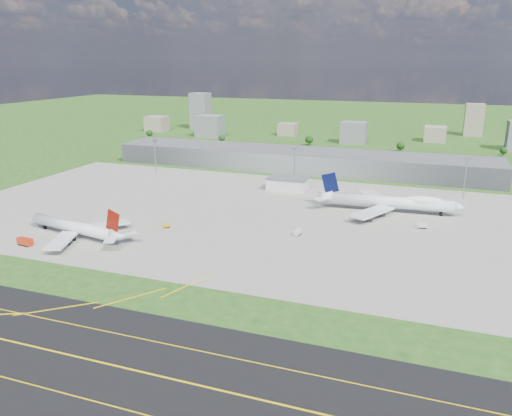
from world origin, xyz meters
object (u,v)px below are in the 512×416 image
(van_white_near, at_px, (298,232))
(fire_truck, at_px, (25,242))
(airliner_red_twin, at_px, (76,228))
(tug_yellow, at_px, (166,226))
(airliner_blue_quad, at_px, (391,202))
(van_white_far, at_px, (422,226))

(van_white_near, bearing_deg, fire_truck, 124.69)
(airliner_red_twin, relative_size, tug_yellow, 16.38)
(airliner_blue_quad, xyz_separation_m, van_white_far, (18.04, -24.06, -4.65))
(fire_truck, bearing_deg, airliner_blue_quad, 42.24)
(tug_yellow, height_order, van_white_near, van_white_near)
(van_white_near, bearing_deg, airliner_blue_quad, -27.08)
(airliner_blue_quad, relative_size, van_white_near, 13.93)
(airliner_blue_quad, xyz_separation_m, van_white_near, (-40.07, -55.86, -4.53))
(fire_truck, bearing_deg, tug_yellow, 48.66)
(van_white_near, bearing_deg, tug_yellow, 108.92)
(airliner_red_twin, height_order, tug_yellow, airliner_red_twin)
(van_white_near, height_order, van_white_far, van_white_near)
(van_white_far, bearing_deg, airliner_red_twin, -162.07)
(airliner_red_twin, xyz_separation_m, airliner_blue_quad, (142.17, 95.51, 1.11))
(van_white_near, distance_m, van_white_far, 66.24)
(fire_truck, height_order, tug_yellow, fire_truck)
(tug_yellow, relative_size, van_white_far, 0.77)
(airliner_red_twin, relative_size, van_white_near, 11.19)
(airliner_blue_quad, distance_m, tug_yellow, 127.36)
(tug_yellow, bearing_deg, fire_truck, 175.40)
(airliner_blue_quad, distance_m, fire_truck, 193.91)
(van_white_near, bearing_deg, van_white_far, -52.74)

